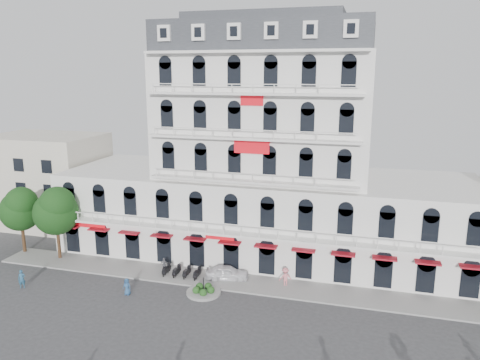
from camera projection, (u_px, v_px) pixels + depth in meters
ground at (213, 332)px, 36.78m from camera, size 120.00×120.00×0.00m
sidewalk at (243, 283)px, 45.20m from camera, size 53.00×4.00×0.16m
main_building at (265, 165)px, 51.42m from camera, size 45.00×15.00×25.80m
flank_building_west at (48, 180)px, 62.12m from camera, size 14.00×10.00×12.00m
traffic_island at (204, 291)px, 43.14m from camera, size 3.20×3.20×1.60m
parked_scooter_row at (182, 277)px, 46.71m from camera, size 4.40×1.80×1.10m
tree_west_outer at (20, 207)px, 51.79m from camera, size 4.50×4.48×7.76m
tree_west_inner at (56, 209)px, 49.93m from camera, size 4.76×4.76×8.25m
parked_car at (227, 273)px, 46.01m from camera, size 4.50×2.57×1.44m
pedestrian_left at (127, 287)px, 42.84m from camera, size 0.80×0.53×1.59m
pedestrian_mid at (164, 265)px, 47.78m from camera, size 0.93×0.50×1.50m
pedestrian_right at (285, 277)px, 44.42m from camera, size 1.41×1.18×1.89m
pedestrian_far at (22, 279)px, 44.20m from camera, size 0.77×0.68×1.78m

